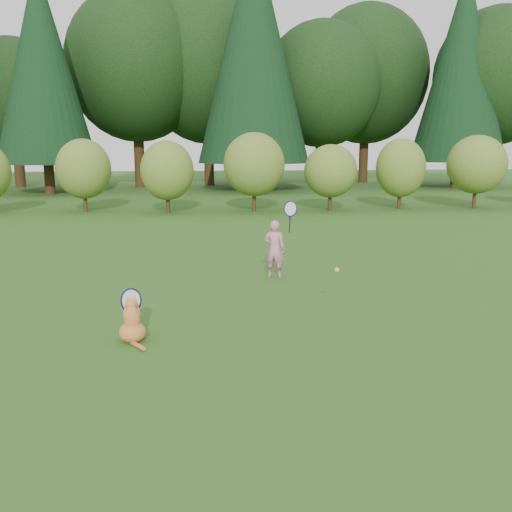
{
  "coord_description": "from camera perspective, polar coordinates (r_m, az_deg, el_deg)",
  "views": [
    {
      "loc": [
        -0.87,
        -7.64,
        2.33
      ],
      "look_at": [
        0.2,
        0.8,
        0.7
      ],
      "focal_mm": 40.0,
      "sensor_mm": 36.0,
      "label": 1
    }
  ],
  "objects": [
    {
      "name": "woodland_backdrop",
      "position": [
        31.09,
        -5.89,
        20.37
      ],
      "size": [
        48.0,
        10.0,
        15.0
      ],
      "primitive_type": null,
      "color": "black",
      "rests_on": "ground"
    },
    {
      "name": "ground",
      "position": [
        8.04,
        -0.7,
        -6.01
      ],
      "size": [
        100.0,
        100.0,
        0.0
      ],
      "primitive_type": "plane",
      "color": "#254C15",
      "rests_on": "ground"
    },
    {
      "name": "child",
      "position": [
        10.3,
        1.92,
        0.86
      ],
      "size": [
        0.62,
        0.42,
        1.56
      ],
      "rotation": [
        0.0,
        0.0,
        2.76
      ],
      "color": "#CF7C94",
      "rests_on": "ground"
    },
    {
      "name": "shrub_row",
      "position": [
        20.68,
        -4.86,
        8.23
      ],
      "size": [
        28.0,
        3.0,
        2.8
      ],
      "primitive_type": null,
      "color": "#586D22",
      "rests_on": "ground"
    },
    {
      "name": "cat",
      "position": [
        7.12,
        -12.3,
        -6.1
      ],
      "size": [
        0.41,
        0.73,
        0.76
      ],
      "rotation": [
        0.0,
        0.0,
        0.08
      ],
      "color": "#B44A22",
      "rests_on": "ground"
    },
    {
      "name": "tennis_ball",
      "position": [
        8.01,
        8.09,
        -1.37
      ],
      "size": [
        0.07,
        0.07,
        0.07
      ],
      "color": "#C8CC18",
      "rests_on": "ground"
    }
  ]
}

